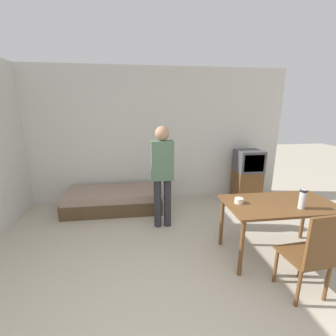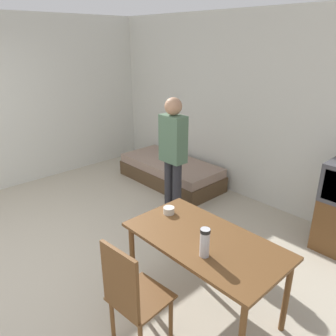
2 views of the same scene
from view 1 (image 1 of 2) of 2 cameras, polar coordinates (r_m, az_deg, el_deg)
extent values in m
cube|color=silver|center=(4.70, -5.08, 8.12)|extent=(5.76, 0.06, 2.70)
cube|color=#4C3823|center=(4.53, -13.47, -8.61)|extent=(1.81, 0.83, 0.25)
cube|color=gray|center=(4.46, -13.62, -6.32)|extent=(1.76, 0.81, 0.14)
cube|color=brown|center=(5.06, 19.25, -4.18)|extent=(0.51, 0.46, 0.64)
cube|color=#424247|center=(4.92, 19.78, 1.74)|extent=(0.51, 0.48, 0.44)
cube|color=black|center=(4.72, 21.05, 1.09)|extent=(0.42, 0.01, 0.34)
cube|color=brown|center=(3.21, 26.57, -8.18)|extent=(1.38, 0.74, 0.03)
cylinder|color=brown|center=(2.84, 18.14, -18.79)|extent=(0.05, 0.05, 0.71)
cylinder|color=brown|center=(3.33, 13.50, -13.15)|extent=(0.05, 0.05, 0.71)
cylinder|color=brown|center=(3.94, 31.16, -10.47)|extent=(0.05, 0.05, 0.71)
cube|color=brown|center=(2.85, 31.13, -18.53)|extent=(0.44, 0.44, 0.02)
cube|color=brown|center=(2.60, 34.89, -15.28)|extent=(0.38, 0.06, 0.53)
cylinder|color=brown|center=(3.16, 30.76, -19.71)|extent=(0.04, 0.04, 0.42)
cylinder|color=brown|center=(2.97, 25.69, -21.43)|extent=(0.04, 0.04, 0.42)
cylinder|color=brown|center=(2.98, 35.37, -22.67)|extent=(0.04, 0.04, 0.42)
cylinder|color=brown|center=(2.78, 30.24, -24.87)|extent=(0.04, 0.04, 0.42)
cylinder|color=#28282D|center=(3.70, -2.64, -8.92)|extent=(0.12, 0.12, 0.82)
cylinder|color=#28282D|center=(3.71, -0.15, -8.80)|extent=(0.12, 0.12, 0.82)
cube|color=#4C6B51|center=(3.48, -1.46, 1.96)|extent=(0.34, 0.20, 0.61)
sphere|color=#A87A5B|center=(3.41, -1.51, 8.79)|extent=(0.22, 0.22, 0.22)
cylinder|color=#B7B7BC|center=(3.11, 30.97, -6.77)|extent=(0.08, 0.08, 0.24)
cylinder|color=black|center=(3.08, 31.23, -4.95)|extent=(0.08, 0.08, 0.03)
cylinder|color=beige|center=(2.99, 17.56, -7.89)|extent=(0.11, 0.11, 0.07)
camera|label=2|loc=(3.34, 74.44, 11.50)|focal=35.00mm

